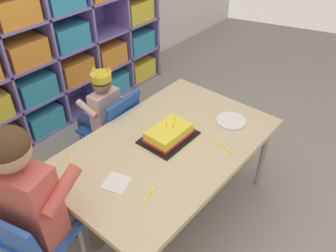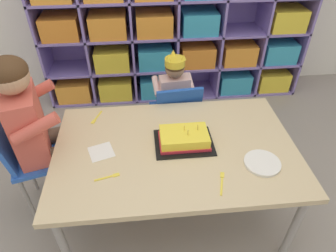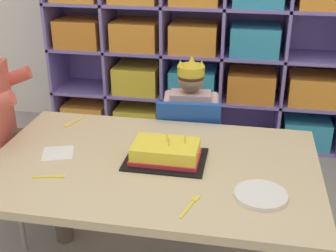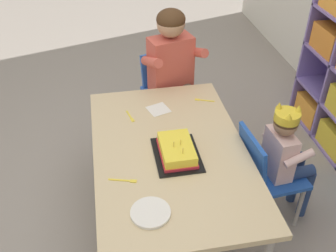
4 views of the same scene
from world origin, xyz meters
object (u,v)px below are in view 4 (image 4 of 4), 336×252
activity_table (170,156)px  fork_near_cake_tray (130,117)px  paper_plate_stack (150,213)px  fork_at_table_front_edge (125,180)px  birthday_cake_on_tray (177,151)px  classroom_chair_blue (265,171)px  adult_helper_seated (175,69)px  fork_near_child_seat (203,100)px  child_with_crown (286,151)px  classroom_chair_adult_side (168,88)px

activity_table → fork_near_cake_tray: fork_near_cake_tray is taller
activity_table → paper_plate_stack: bearing=-21.9°
fork_at_table_front_edge → fork_near_cake_tray: (-0.55, 0.09, 0.00)m
birthday_cake_on_tray → paper_plate_stack: (0.38, -0.20, -0.02)m
fork_at_table_front_edge → paper_plate_stack: bearing=128.9°
classroom_chair_blue → adult_helper_seated: adult_helper_seated is taller
paper_plate_stack → fork_near_child_seat: (-0.89, 0.48, -0.01)m
child_with_crown → fork_near_cake_tray: child_with_crown is taller
child_with_crown → adult_helper_seated: size_ratio=0.77×
fork_near_child_seat → fork_near_cake_tray: size_ratio=1.01×
birthday_cake_on_tray → fork_near_cake_tray: size_ratio=2.57×
classroom_chair_adult_side → fork_near_child_seat: (0.39, 0.17, 0.12)m
classroom_chair_blue → fork_at_table_front_edge: size_ratio=4.59×
birthday_cake_on_tray → activity_table: bearing=-151.2°
classroom_chair_blue → fork_near_child_seat: classroom_chair_blue is taller
activity_table → paper_plate_stack: size_ratio=7.07×
classroom_chair_blue → fork_near_cake_tray: bearing=55.1°
child_with_crown → fork_at_table_front_edge: 0.95m
classroom_chair_adult_side → adult_helper_seated: size_ratio=0.66×
adult_helper_seated → paper_plate_stack: adult_helper_seated is taller
fork_near_cake_tray → birthday_cake_on_tray: bearing=-166.6°
classroom_chair_blue → birthday_cake_on_tray: 0.57m
activity_table → fork_at_table_front_edge: (0.19, -0.27, 0.05)m
birthday_cake_on_tray → fork_near_child_seat: (-0.51, 0.28, -0.03)m
fork_near_child_seat → child_with_crown: bearing=-33.9°
fork_near_child_seat → fork_near_cake_tray: (0.10, -0.49, 0.00)m
classroom_chair_blue → adult_helper_seated: (-0.81, -0.38, 0.28)m
fork_at_table_front_edge → adult_helper_seated: bearing=-99.0°
adult_helper_seated → birthday_cake_on_tray: 0.81m
classroom_chair_adult_side → paper_plate_stack: 1.32m
child_with_crown → classroom_chair_adult_side: bearing=25.1°
fork_near_cake_tray → classroom_chair_blue: bearing=-134.3°
paper_plate_stack → fork_near_cake_tray: (-0.78, -0.01, -0.01)m
fork_near_child_seat → fork_near_cake_tray: bearing=-146.6°
fork_near_cake_tray → fork_near_child_seat: bearing=-92.3°
classroom_chair_blue → fork_near_cake_tray: (-0.43, -0.74, 0.19)m
activity_table → classroom_chair_blue: 0.58m
classroom_chair_blue → classroom_chair_adult_side: (-0.92, -0.41, 0.07)m
birthday_cake_on_tray → paper_plate_stack: size_ratio=1.73×
child_with_crown → fork_at_table_front_edge: (0.13, -0.94, 0.06)m
fork_near_child_seat → fork_near_cake_tray: same height
child_with_crown → classroom_chair_adult_side: (-0.91, -0.53, -0.06)m
classroom_chair_blue → child_with_crown: bearing=-90.4°
birthday_cake_on_tray → fork_at_table_front_edge: birthday_cake_on_tray is taller
paper_plate_stack → fork_near_cake_tray: paper_plate_stack is taller
activity_table → fork_near_cake_tray: bearing=-152.5°
paper_plate_stack → classroom_chair_blue: bearing=116.2°
birthday_cake_on_tray → fork_near_cake_tray: birthday_cake_on_tray is taller
activity_table → child_with_crown: bearing=84.5°
fork_near_cake_tray → paper_plate_stack: bearing=166.6°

